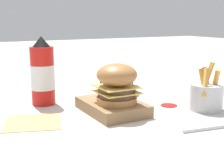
% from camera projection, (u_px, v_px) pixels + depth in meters
% --- Properties ---
extents(ground_plane, '(6.00, 6.00, 0.00)m').
position_uv_depth(ground_plane, '(117.00, 107.00, 0.95)').
color(ground_plane, '#B7B2A8').
extents(serving_board, '(0.21, 0.14, 0.03)m').
position_uv_depth(serving_board, '(112.00, 107.00, 0.89)').
color(serving_board, olive).
rests_on(serving_board, ground_plane).
extents(burger, '(0.11, 0.11, 0.11)m').
position_uv_depth(burger, '(117.00, 83.00, 0.85)').
color(burger, '#9E6638').
rests_on(burger, serving_board).
extents(ketchup_bottle, '(0.07, 0.07, 0.21)m').
position_uv_depth(ketchup_bottle, '(43.00, 74.00, 0.96)').
color(ketchup_bottle, red).
rests_on(ketchup_bottle, ground_plane).
extents(fries_basket, '(0.10, 0.10, 0.14)m').
position_uv_depth(fries_basket, '(206.00, 96.00, 0.91)').
color(fries_basket, '#B7B7BC').
rests_on(fries_basket, ground_plane).
extents(side_bowl, '(0.15, 0.15, 0.04)m').
position_uv_depth(side_bowl, '(116.00, 88.00, 1.11)').
color(side_bowl, silver).
rests_on(side_bowl, ground_plane).
extents(spoon, '(0.04, 0.15, 0.01)m').
position_uv_depth(spoon, '(221.00, 126.00, 0.76)').
color(spoon, silver).
rests_on(spoon, ground_plane).
extents(ketchup_puddle, '(0.05, 0.05, 0.00)m').
position_uv_depth(ketchup_puddle, '(169.00, 105.00, 0.96)').
color(ketchup_puddle, '#9E140F').
rests_on(ketchup_puddle, ground_plane).
extents(parchment_square, '(0.18, 0.18, 0.00)m').
position_uv_depth(parchment_square, '(33.00, 122.00, 0.81)').
color(parchment_square, tan).
rests_on(parchment_square, ground_plane).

